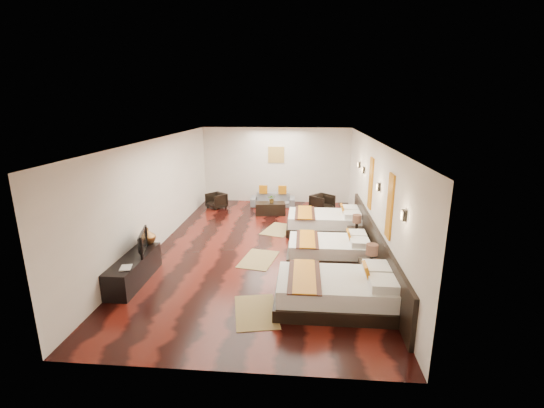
# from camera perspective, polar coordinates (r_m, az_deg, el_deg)

# --- Properties ---
(floor) EXTENTS (5.50, 9.50, 0.01)m
(floor) POSITION_cam_1_polar(r_m,az_deg,el_deg) (9.91, -1.39, -6.56)
(floor) COLOR black
(floor) RESTS_ON ground
(ceiling) EXTENTS (5.50, 9.50, 0.01)m
(ceiling) POSITION_cam_1_polar(r_m,az_deg,el_deg) (9.24, -1.50, 9.78)
(ceiling) COLOR white
(ceiling) RESTS_ON floor
(back_wall) EXTENTS (5.50, 0.01, 2.80)m
(back_wall) POSITION_cam_1_polar(r_m,az_deg,el_deg) (14.12, 0.64, 5.94)
(back_wall) COLOR silver
(back_wall) RESTS_ON floor
(left_wall) EXTENTS (0.01, 9.50, 2.80)m
(left_wall) POSITION_cam_1_polar(r_m,az_deg,el_deg) (10.14, -17.09, 1.57)
(left_wall) COLOR silver
(left_wall) RESTS_ON floor
(right_wall) EXTENTS (0.01, 9.50, 2.80)m
(right_wall) POSITION_cam_1_polar(r_m,az_deg,el_deg) (9.58, 15.13, 0.95)
(right_wall) COLOR silver
(right_wall) RESTS_ON floor
(headboard_panel) EXTENTS (0.08, 6.60, 0.90)m
(headboard_panel) POSITION_cam_1_polar(r_m,az_deg,el_deg) (9.11, 15.33, -6.09)
(headboard_panel) COLOR black
(headboard_panel) RESTS_ON floor
(bed_near) EXTENTS (2.27, 1.43, 0.87)m
(bed_near) POSITION_cam_1_polar(r_m,az_deg,el_deg) (7.22, 9.99, -12.96)
(bed_near) COLOR black
(bed_near) RESTS_ON floor
(bed_mid) EXTENTS (1.99, 1.25, 0.76)m
(bed_mid) POSITION_cam_1_polar(r_m,az_deg,el_deg) (9.17, 8.82, -6.84)
(bed_mid) COLOR black
(bed_mid) RESTS_ON floor
(bed_far) EXTENTS (2.20, 1.38, 0.84)m
(bed_far) POSITION_cam_1_polar(r_m,az_deg,el_deg) (11.09, 8.14, -2.72)
(bed_far) COLOR black
(bed_far) RESTS_ON floor
(nightstand_a) EXTENTS (0.46, 0.46, 0.90)m
(nightstand_a) POSITION_cam_1_polar(r_m,az_deg,el_deg) (8.10, 14.80, -9.84)
(nightstand_a) COLOR black
(nightstand_a) RESTS_ON floor
(nightstand_b) EXTENTS (0.43, 0.43, 0.85)m
(nightstand_b) POSITION_cam_1_polar(r_m,az_deg,el_deg) (10.14, 12.70, -4.62)
(nightstand_b) COLOR black
(nightstand_b) RESTS_ON floor
(jute_mat_near) EXTENTS (0.98, 1.33, 0.01)m
(jute_mat_near) POSITION_cam_1_polar(r_m,az_deg,el_deg) (7.06, -2.43, -16.10)
(jute_mat_near) COLOR olive
(jute_mat_near) RESTS_ON floor
(jute_mat_mid) EXTENTS (0.97, 1.32, 0.01)m
(jute_mat_mid) POSITION_cam_1_polar(r_m,az_deg,el_deg) (9.15, -2.08, -8.43)
(jute_mat_mid) COLOR olive
(jute_mat_mid) RESTS_ON floor
(jute_mat_far) EXTENTS (1.08, 1.37, 0.01)m
(jute_mat_far) POSITION_cam_1_polar(r_m,az_deg,el_deg) (11.19, 1.01, -3.92)
(jute_mat_far) COLOR olive
(jute_mat_far) RESTS_ON floor
(tv_console) EXTENTS (0.50, 1.80, 0.55)m
(tv_console) POSITION_cam_1_polar(r_m,az_deg,el_deg) (8.50, -20.33, -9.38)
(tv_console) COLOR black
(tv_console) RESTS_ON floor
(tv) EXTENTS (0.33, 0.84, 0.49)m
(tv) POSITION_cam_1_polar(r_m,az_deg,el_deg) (8.52, -19.57, -5.48)
(tv) COLOR black
(tv) RESTS_ON tv_console
(book) EXTENTS (0.28, 0.33, 0.03)m
(book) POSITION_cam_1_polar(r_m,az_deg,el_deg) (7.94, -22.18, -9.07)
(book) COLOR black
(book) RESTS_ON tv_console
(figurine) EXTENTS (0.47, 0.47, 0.38)m
(figurine) POSITION_cam_1_polar(r_m,az_deg,el_deg) (9.01, -18.46, -4.62)
(figurine) COLOR brown
(figurine) RESTS_ON tv_console
(sofa) EXTENTS (1.62, 0.68, 0.47)m
(sofa) POSITION_cam_1_polar(r_m,az_deg,el_deg) (13.68, 0.13, 0.65)
(sofa) COLOR slate
(sofa) RESTS_ON floor
(armchair_left) EXTENTS (0.84, 0.84, 0.55)m
(armchair_left) POSITION_cam_1_polar(r_m,az_deg,el_deg) (13.55, -8.49, 0.51)
(armchair_left) COLOR black
(armchair_left) RESTS_ON floor
(armchair_right) EXTENTS (0.94, 0.94, 0.61)m
(armchair_right) POSITION_cam_1_polar(r_m,az_deg,el_deg) (13.02, 7.68, 0.09)
(armchair_right) COLOR black
(armchair_right) RESTS_ON floor
(coffee_table) EXTENTS (1.05, 0.61, 0.40)m
(coffee_table) POSITION_cam_1_polar(r_m,az_deg,el_deg) (12.68, -0.26, -0.69)
(coffee_table) COLOR black
(coffee_table) RESTS_ON floor
(table_plant) EXTENTS (0.28, 0.25, 0.29)m
(table_plant) POSITION_cam_1_polar(r_m,az_deg,el_deg) (12.58, -0.01, 0.82)
(table_plant) COLOR #27561C
(table_plant) RESTS_ON coffee_table
(orange_panel_a) EXTENTS (0.04, 0.40, 1.30)m
(orange_panel_a) POSITION_cam_1_polar(r_m,az_deg,el_deg) (7.71, 17.55, -0.36)
(orange_panel_a) COLOR #D86014
(orange_panel_a) RESTS_ON right_wall
(orange_panel_b) EXTENTS (0.04, 0.40, 1.30)m
(orange_panel_b) POSITION_cam_1_polar(r_m,az_deg,el_deg) (9.80, 14.84, 3.08)
(orange_panel_b) COLOR #D86014
(orange_panel_b) RESTS_ON right_wall
(sconce_near) EXTENTS (0.07, 0.12, 0.18)m
(sconce_near) POSITION_cam_1_polar(r_m,az_deg,el_deg) (6.63, 19.44, -1.65)
(sconce_near) COLOR black
(sconce_near) RESTS_ON right_wall
(sconce_mid) EXTENTS (0.07, 0.12, 0.18)m
(sconce_mid) POSITION_cam_1_polar(r_m,az_deg,el_deg) (8.71, 15.94, 2.53)
(sconce_mid) COLOR black
(sconce_mid) RESTS_ON right_wall
(sconce_far) EXTENTS (0.07, 0.12, 0.18)m
(sconce_far) POSITION_cam_1_polar(r_m,az_deg,el_deg) (10.84, 13.79, 5.08)
(sconce_far) COLOR black
(sconce_far) RESTS_ON right_wall
(sconce_lounge) EXTENTS (0.07, 0.12, 0.18)m
(sconce_lounge) POSITION_cam_1_polar(r_m,az_deg,el_deg) (11.71, 13.13, 5.86)
(sconce_lounge) COLOR black
(sconce_lounge) RESTS_ON right_wall
(gold_artwork) EXTENTS (0.60, 0.04, 0.60)m
(gold_artwork) POSITION_cam_1_polar(r_m,az_deg,el_deg) (14.04, 0.63, 7.54)
(gold_artwork) COLOR #AD873F
(gold_artwork) RESTS_ON back_wall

